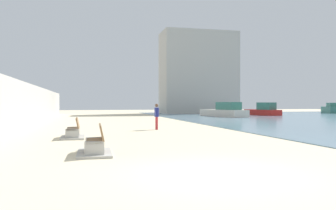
# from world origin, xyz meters

# --- Properties ---
(ground_plane) EXTENTS (120.00, 120.00, 0.00)m
(ground_plane) POSITION_xyz_m (0.00, 18.00, 0.00)
(ground_plane) COLOR beige
(seawall) EXTENTS (0.80, 64.00, 3.17)m
(seawall) POSITION_xyz_m (-7.50, 18.00, 1.59)
(seawall) COLOR #ADAAA3
(seawall) RESTS_ON ground
(bench_near) EXTENTS (1.15, 2.12, 0.98)m
(bench_near) POSITION_xyz_m (-2.62, 3.83, 0.23)
(bench_near) COLOR #ADAAA3
(bench_near) RESTS_ON ground
(bench_far) EXTENTS (1.10, 2.10, 0.98)m
(bench_far) POSITION_xyz_m (-3.51, 9.46, 0.23)
(bench_far) COLOR #ADAAA3
(bench_far) RESTS_ON ground
(person_walking) EXTENTS (0.23, 0.52, 1.65)m
(person_walking) POSITION_xyz_m (1.43, 13.68, 0.96)
(person_walking) COLOR #B22D33
(person_walking) RESTS_ON ground
(boat_far_left) EXTENTS (2.62, 4.31, 1.70)m
(boat_far_left) POSITION_xyz_m (35.72, 40.86, 0.71)
(boat_far_left) COLOR #337060
(boat_far_left) RESTS_ON water_bay
(boat_distant) EXTENTS (3.63, 7.87, 1.76)m
(boat_distant) POSITION_xyz_m (13.49, 31.67, 0.68)
(boat_distant) COLOR beige
(boat_distant) RESTS_ON water_bay
(boat_outer) EXTENTS (2.55, 6.51, 1.73)m
(boat_outer) POSITION_xyz_m (20.73, 35.37, 0.66)
(boat_outer) COLOR red
(boat_outer) RESTS_ON water_bay
(harbor_building) EXTENTS (12.00, 6.00, 13.17)m
(harbor_building) POSITION_xyz_m (14.89, 46.00, 6.58)
(harbor_building) COLOR #ADAAA3
(harbor_building) RESTS_ON ground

